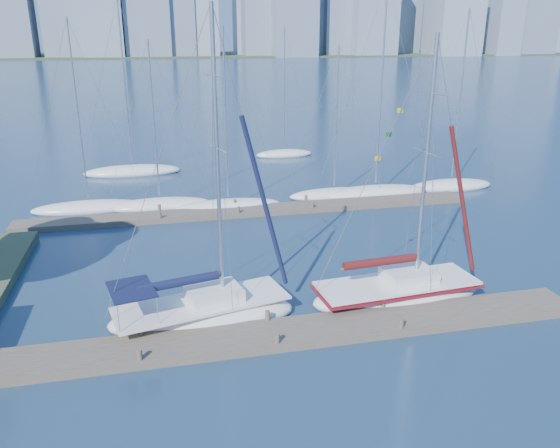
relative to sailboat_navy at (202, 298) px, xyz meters
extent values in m
plane|color=#18334D|center=(2.52, -2.06, -1.08)|extent=(700.00, 700.00, 0.00)
cube|color=brown|center=(2.52, -2.06, -0.88)|extent=(26.00, 2.00, 0.40)
cube|color=brown|center=(4.52, 13.94, -0.90)|extent=(30.00, 1.80, 0.36)
cube|color=#38472D|center=(2.52, 317.94, -1.08)|extent=(800.00, 100.00, 1.50)
ellipsoid|color=white|center=(0.00, 0.00, -0.85)|extent=(8.06, 4.16, 1.35)
cube|color=white|center=(0.00, 0.00, -0.22)|extent=(7.47, 3.84, 0.11)
cube|color=white|center=(0.52, 0.12, 0.09)|extent=(2.47, 2.07, 0.50)
cylinder|color=silver|center=(0.87, 0.20, 5.59)|extent=(0.16, 0.16, 11.53)
cylinder|color=silver|center=(-0.90, -0.20, 0.81)|extent=(3.58, 0.89, 0.09)
cylinder|color=#101537|center=(-0.90, -0.20, 0.90)|extent=(3.35, 1.09, 0.36)
cube|color=#101537|center=(-2.70, -0.61, 0.99)|extent=(2.05, 2.45, 0.07)
ellipsoid|color=white|center=(8.65, -0.02, -0.85)|extent=(7.98, 3.16, 1.37)
cube|color=white|center=(8.65, -0.02, -0.21)|extent=(7.39, 2.91, 0.11)
cube|color=white|center=(9.20, 0.02, 0.11)|extent=(2.32, 1.83, 0.50)
cylinder|color=silver|center=(9.56, 0.05, 5.08)|extent=(0.16, 0.16, 10.49)
cylinder|color=silver|center=(7.72, -0.10, 0.84)|extent=(3.69, 0.38, 0.09)
cylinder|color=#420E10|center=(7.72, -0.10, 0.93)|extent=(3.42, 0.63, 0.37)
cube|color=maroon|center=(8.65, -0.02, -0.37)|extent=(7.57, 3.03, 0.09)
ellipsoid|color=white|center=(-6.14, 16.97, -0.90)|extent=(7.79, 3.23, 1.01)
cylinder|color=silver|center=(-6.14, 16.97, 5.56)|extent=(0.11, 0.11, 11.44)
ellipsoid|color=white|center=(-1.43, 16.55, -0.90)|extent=(7.24, 4.10, 1.00)
cylinder|color=silver|center=(-1.43, 16.55, 4.91)|extent=(0.11, 0.11, 10.16)
ellipsoid|color=white|center=(3.14, 15.27, -0.90)|extent=(7.46, 2.75, 0.99)
cylinder|color=silver|center=(3.14, 15.27, 5.32)|extent=(0.11, 0.11, 11.00)
ellipsoid|color=white|center=(11.12, 16.48, -0.91)|extent=(6.99, 3.97, 0.95)
cylinder|color=silver|center=(11.12, 16.48, 4.68)|extent=(0.10, 0.10, 9.78)
ellipsoid|color=white|center=(14.20, 16.07, -0.87)|extent=(8.49, 5.40, 1.13)
cylinder|color=silver|center=(14.20, 16.07, 6.86)|extent=(0.12, 0.12, 13.82)
ellipsoid|color=white|center=(20.70, 16.62, -0.88)|extent=(7.10, 3.37, 1.08)
cylinder|color=silver|center=(20.70, 16.62, 5.95)|extent=(0.12, 0.12, 12.10)
ellipsoid|color=white|center=(-3.54, 26.91, -0.87)|extent=(8.42, 3.82, 1.17)
cylinder|color=silver|center=(-3.54, 26.91, 6.48)|extent=(0.13, 0.13, 13.00)
ellipsoid|color=white|center=(10.83, 31.23, -0.90)|extent=(5.87, 3.19, 0.96)
cylinder|color=silver|center=(10.83, 31.23, 5.35)|extent=(0.10, 0.10, 11.11)
cube|color=slate|center=(-67.21, 285.44, 24.14)|extent=(21.74, 17.63, 50.45)
cube|color=gray|center=(-45.03, 307.36, 19.70)|extent=(16.24, 17.61, 41.56)
cube|color=gray|center=(-23.42, 282.86, 17.39)|extent=(19.59, 19.81, 36.94)
cube|color=slate|center=(-1.70, 284.62, 16.54)|extent=(22.70, 16.86, 35.24)
cube|color=gray|center=(93.93, 292.65, 28.34)|extent=(13.78, 17.11, 58.84)
cube|color=gray|center=(118.29, 277.54, 26.57)|extent=(23.82, 18.80, 55.31)
cube|color=slate|center=(149.57, 307.45, 23.85)|extent=(17.13, 17.52, 49.86)
cube|color=gray|center=(166.60, 276.87, 18.03)|extent=(25.47, 23.94, 38.22)
cube|color=gray|center=(197.01, 276.99, 19.41)|extent=(15.51, 21.38, 40.98)
camera|label=1|loc=(-1.34, -20.36, 10.23)|focal=35.00mm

